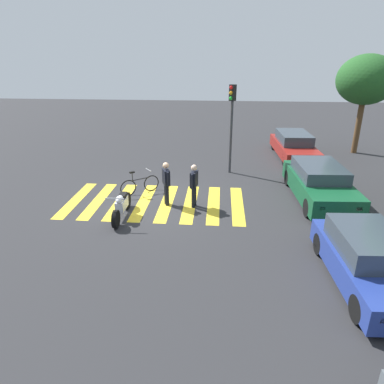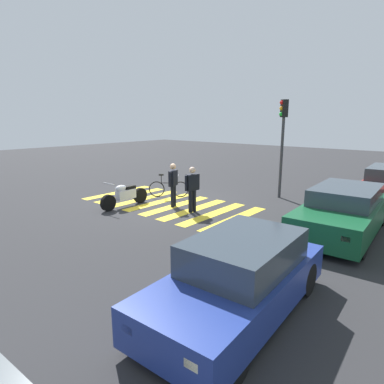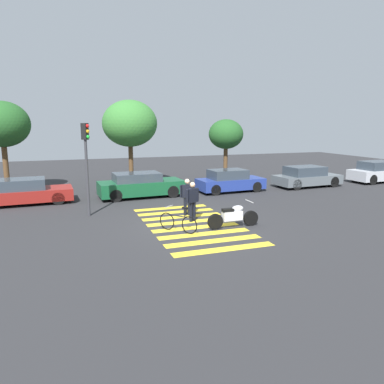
{
  "view_description": "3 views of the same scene",
  "coord_description": "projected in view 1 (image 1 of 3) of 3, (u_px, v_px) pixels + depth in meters",
  "views": [
    {
      "loc": [
        12.29,
        2.42,
        5.43
      ],
      "look_at": [
        0.72,
        1.48,
        0.76
      ],
      "focal_mm": 32.91,
      "sensor_mm": 36.0,
      "label": 1
    },
    {
      "loc": [
        8.97,
        8.81,
        3.28
      ],
      "look_at": [
        0.45,
        1.63,
        0.78
      ],
      "focal_mm": 30.43,
      "sensor_mm": 36.0,
      "label": 2
    },
    {
      "loc": [
        -4.78,
        -13.56,
        4.05
      ],
      "look_at": [
        0.48,
        1.4,
        1.07
      ],
      "focal_mm": 34.24,
      "sensor_mm": 36.0,
      "label": 3
    }
  ],
  "objects": [
    {
      "name": "crosswalk_stripes",
      "position": [
        155.0,
        202.0,
        13.58
      ],
      "size": [
        3.57,
        6.75,
        0.01
      ],
      "color": "yellow",
      "rests_on": "ground_plane"
    },
    {
      "name": "leaning_bicycle",
      "position": [
        140.0,
        185.0,
        14.27
      ],
      "size": [
        1.08,
        1.38,
        1.0
      ],
      "color": "black",
      "rests_on": "ground_plane"
    },
    {
      "name": "officer_on_foot",
      "position": [
        194.0,
        183.0,
        12.84
      ],
      "size": [
        0.65,
        0.28,
        1.64
      ],
      "color": "black",
      "rests_on": "ground_plane"
    },
    {
      "name": "car_maroon_wagon",
      "position": [
        294.0,
        146.0,
        19.19
      ],
      "size": [
        4.76,
        2.01,
        1.3
      ],
      "color": "black",
      "rests_on": "ground_plane"
    },
    {
      "name": "police_motorcycle",
      "position": [
        122.0,
        205.0,
        12.2
      ],
      "size": [
        2.16,
        0.62,
        1.02
      ],
      "color": "black",
      "rests_on": "ground_plane"
    },
    {
      "name": "car_blue_hatchback",
      "position": [
        368.0,
        260.0,
        8.66
      ],
      "size": [
        4.08,
        1.85,
        1.34
      ],
      "color": "black",
      "rests_on": "ground_plane"
    },
    {
      "name": "car_green_compact",
      "position": [
        319.0,
        183.0,
        13.63
      ],
      "size": [
        4.72,
        2.06,
        1.37
      ],
      "color": "black",
      "rests_on": "ground_plane"
    },
    {
      "name": "traffic_light_pole",
      "position": [
        232.0,
        115.0,
        15.89
      ],
      "size": [
        0.35,
        0.34,
        4.06
      ],
      "color": "#38383D",
      "rests_on": "ground_plane"
    },
    {
      "name": "officer_by_motorcycle",
      "position": [
        166.0,
        181.0,
        13.02
      ],
      "size": [
        0.63,
        0.37,
        1.67
      ],
      "color": "black",
      "rests_on": "ground_plane"
    },
    {
      "name": "street_tree_near",
      "position": [
        366.0,
        80.0,
        18.72
      ],
      "size": [
        3.09,
        3.09,
        5.32
      ],
      "color": "brown",
      "rests_on": "ground_plane"
    },
    {
      "name": "ground_plane",
      "position": [
        155.0,
        202.0,
        13.58
      ],
      "size": [
        60.0,
        60.0,
        0.0
      ],
      "primitive_type": "plane",
      "color": "#2B2B2D"
    }
  ]
}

